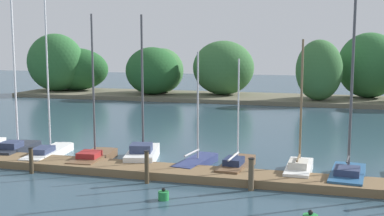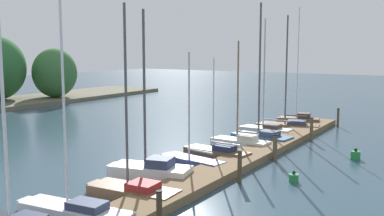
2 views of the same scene
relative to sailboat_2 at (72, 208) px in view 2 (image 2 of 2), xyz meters
name	(u,v)px [view 2 (image 2 of 2)]	position (x,y,z in m)	size (l,w,h in m)	color
dock_pier	(234,163)	(8.55, -1.55, -0.17)	(28.97, 1.80, 0.35)	brown
sailboat_2	(72,208)	(0.00, 0.00, 0.00)	(1.47, 4.42, 8.15)	white
sailboat_3	(131,188)	(2.64, -0.27, -0.01)	(1.51, 3.80, 7.12)	brown
sailboat_4	(149,169)	(4.84, 0.62, 0.09)	(2.09, 3.78, 7.11)	white
sailboat_5	(191,160)	(7.67, 0.32, -0.08)	(1.47, 3.58, 5.37)	navy
sailboat_6	(216,152)	(9.61, 0.03, -0.05)	(1.27, 3.74, 5.07)	brown
sailboat_7	(240,141)	(12.37, 0.07, 0.01)	(1.12, 3.47, 5.92)	white
sailboat_8	(261,135)	(14.39, -0.33, 0.07)	(1.66, 3.81, 8.13)	#285684
sailboat_9	(265,128)	(16.92, 0.47, 0.02)	(1.21, 3.53, 7.41)	silver
sailboat_10	(288,124)	(19.20, -0.21, 0.03)	(2.05, 4.36, 7.72)	brown
sailboat_11	(298,119)	(21.35, -0.19, 0.07)	(1.57, 3.09, 8.41)	brown
mooring_piling_1	(159,209)	(0.91, -2.85, 0.26)	(0.21, 0.21, 1.19)	#3D3323
mooring_piling_2	(240,167)	(6.39, -2.89, 0.35)	(0.21, 0.21, 1.37)	#4C3D28
mooring_piling_3	(275,147)	(10.69, -2.71, 0.32)	(0.25, 0.25, 1.31)	brown
mooring_piling_4	(311,129)	(16.17, -2.81, 0.39)	(0.22, 0.22, 1.46)	brown
mooring_piling_5	(338,117)	(22.08, -2.86, 0.33)	(0.19, 0.19, 1.34)	#4C3D28
channel_buoy_0	(294,178)	(7.76, -4.72, -0.17)	(0.40, 0.40, 0.46)	#23843D
channel_buoy_1	(355,155)	(13.08, -6.03, -0.12)	(0.47, 0.47, 0.58)	#23843D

